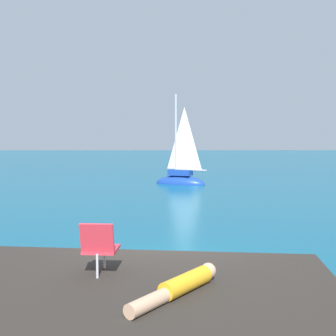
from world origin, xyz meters
name	(u,v)px	position (x,y,z in m)	size (l,w,h in m)	color
ground_plane	(167,275)	(0.00, 0.00, 0.00)	(160.00, 160.00, 0.00)	#0F5675
shore_ledge	(94,321)	(-1.00, -3.20, 0.42)	(6.64, 4.15, 0.84)	#2D2823
boulder_seaward	(93,288)	(-1.41, -0.80, 0.00)	(0.77, 0.61, 0.42)	#2C2220
boulder_inland	(62,299)	(-1.87, -1.33, 0.00)	(1.08, 0.87, 0.60)	#2F2926
sailboat_near	(181,179)	(0.95, 16.94, 0.32)	(3.25, 2.17, 5.88)	#193D99
person_sunbather	(180,286)	(0.13, -3.37, 0.95)	(1.19, 1.47, 0.25)	gold
beach_chair	(99,245)	(-1.01, -2.57, 1.28)	(0.53, 0.63, 0.80)	#E03342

